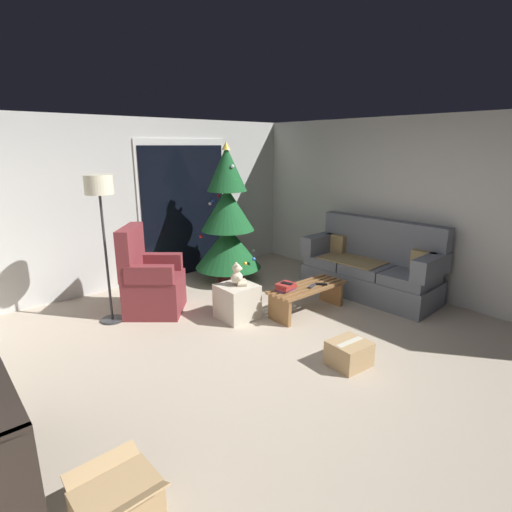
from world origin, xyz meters
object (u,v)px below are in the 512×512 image
at_px(book_stack, 286,287).
at_px(cardboard_box_taped_mid_floor, 349,353).
at_px(remote_graphite, 312,286).
at_px(teddy_bear_cream, 238,276).
at_px(christmas_tree, 228,222).
at_px(floor_lamp, 100,199).
at_px(couch, 372,268).
at_px(coffee_table, 307,294).
at_px(ottoman, 237,302).
at_px(armchair, 150,282).
at_px(cell_phone, 287,283).
at_px(cardboard_box_open_near_shelf, 118,509).
at_px(remote_black, 321,284).

xyz_separation_m(book_stack, cardboard_box_taped_mid_floor, (-0.33, -1.23, -0.28)).
height_order(remote_graphite, cardboard_box_taped_mid_floor, remote_graphite).
relative_size(teddy_bear_cream, cardboard_box_taped_mid_floor, 0.73).
height_order(christmas_tree, floor_lamp, christmas_tree).
bearing_deg(cardboard_box_taped_mid_floor, couch, 28.82).
bearing_deg(christmas_tree, book_stack, -101.22).
distance_m(book_stack, christmas_tree, 1.75).
relative_size(floor_lamp, cardboard_box_taped_mid_floor, 4.54).
xyz_separation_m(coffee_table, christmas_tree, (-0.00, 1.70, 0.71)).
distance_m(christmas_tree, ottoman, 1.66).
bearing_deg(christmas_tree, cardboard_box_taped_mid_floor, -102.82).
relative_size(coffee_table, armchair, 0.97).
xyz_separation_m(cell_phone, armchair, (-1.20, 1.27, -0.06)).
relative_size(remote_graphite, ottoman, 0.35).
height_order(armchair, floor_lamp, floor_lamp).
height_order(book_stack, cardboard_box_open_near_shelf, book_stack).
relative_size(couch, christmas_tree, 0.92).
xyz_separation_m(couch, cardboard_box_open_near_shelf, (-4.30, -1.29, -0.24)).
bearing_deg(remote_graphite, cardboard_box_taped_mid_floor, -48.09).
bearing_deg(cardboard_box_taped_mid_floor, ottoman, 95.26).
bearing_deg(couch, floor_lamp, 154.80).
bearing_deg(book_stack, coffee_table, -11.38).
bearing_deg(cardboard_box_open_near_shelf, armchair, 60.33).
bearing_deg(cardboard_box_taped_mid_floor, armchair, 109.36).
distance_m(coffee_table, ottoman, 0.92).
height_order(remote_black, cardboard_box_taped_mid_floor, remote_black).
bearing_deg(remote_graphite, ottoman, -139.08).
distance_m(coffee_table, book_stack, 0.37).
distance_m(couch, cell_phone, 1.54).
xyz_separation_m(armchair, teddy_bear_cream, (0.73, -0.88, 0.15)).
bearing_deg(teddy_bear_cream, cardboard_box_taped_mid_floor, -85.06).
height_order(cell_phone, floor_lamp, floor_lamp).
relative_size(cell_phone, floor_lamp, 0.08).
relative_size(couch, book_stack, 7.10).
xyz_separation_m(book_stack, cardboard_box_open_near_shelf, (-2.77, -1.50, -0.25)).
bearing_deg(remote_black, remote_graphite, -51.90).
xyz_separation_m(floor_lamp, ottoman, (1.23, -0.94, -1.29)).
bearing_deg(cardboard_box_taped_mid_floor, christmas_tree, 77.18).
height_order(couch, book_stack, couch).
bearing_deg(teddy_bear_cream, floor_lamp, 142.87).
relative_size(floor_lamp, teddy_bear_cream, 6.25).
xyz_separation_m(coffee_table, remote_graphite, (0.01, -0.07, 0.13)).
xyz_separation_m(christmas_tree, teddy_bear_cream, (-0.79, -1.26, -0.39)).
xyz_separation_m(armchair, cardboard_box_open_near_shelf, (-1.57, -2.76, -0.24)).
height_order(christmas_tree, cardboard_box_open_near_shelf, christmas_tree).
bearing_deg(armchair, christmas_tree, 13.78).
bearing_deg(book_stack, cardboard_box_open_near_shelf, -151.62).
bearing_deg(ottoman, cardboard_box_open_near_shelf, -140.73).
bearing_deg(coffee_table, armchair, 139.04).
xyz_separation_m(coffee_table, armchair, (-1.53, 1.32, 0.16)).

